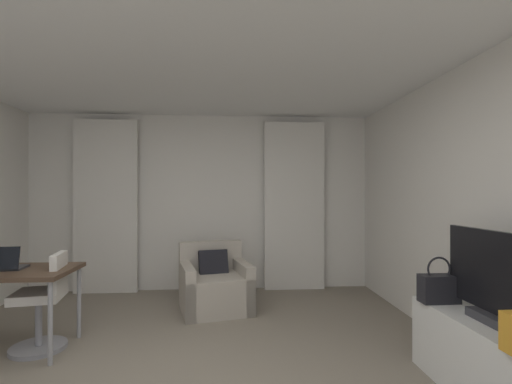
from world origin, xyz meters
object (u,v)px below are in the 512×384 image
object	(u,v)px
tv_flatscreen	(496,280)
tv_console	(494,363)
handbag_primary	(439,287)
laptop	(4,265)
desk_chair	(43,307)
armchair	(215,287)

from	to	relation	value
tv_flatscreen	tv_console	bearing A→B (deg)	90.00
tv_flatscreen	handbag_primary	bearing A→B (deg)	104.67
handbag_primary	laptop	bearing A→B (deg)	170.51
desk_chair	tv_flatscreen	distance (m)	3.72
armchair	handbag_primary	world-z (taller)	handbag_primary
tv_console	tv_flatscreen	world-z (taller)	tv_flatscreen
handbag_primary	armchair	bearing A→B (deg)	137.71
laptop	tv_flatscreen	world-z (taller)	tv_flatscreen
desk_chair	tv_console	distance (m)	3.69
armchair	laptop	xyz separation A→B (m)	(-1.85, -1.08, 0.51)
armchair	laptop	size ratio (longest dim) A/B	2.82
laptop	tv_flatscreen	distance (m)	3.99
laptop	handbag_primary	xyz separation A→B (m)	(3.72, -0.62, -0.11)
handbag_primary	desk_chair	bearing A→B (deg)	168.93
tv_flatscreen	handbag_primary	distance (m)	0.51
laptop	handbag_primary	distance (m)	3.77
tv_flatscreen	handbag_primary	xyz separation A→B (m)	(-0.12, 0.47, -0.17)
tv_console	handbag_primary	xyz separation A→B (m)	(-0.12, 0.45, 0.40)
laptop	tv_flatscreen	xyz separation A→B (m)	(3.84, -1.09, 0.06)
tv_console	laptop	bearing A→B (deg)	164.37
tv_flatscreen	handbag_primary	world-z (taller)	tv_flatscreen
laptop	handbag_primary	world-z (taller)	laptop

